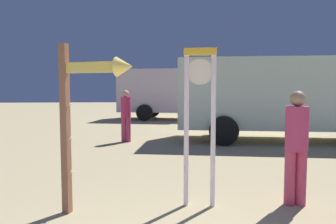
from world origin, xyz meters
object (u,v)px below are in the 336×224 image
object	(u,v)px
standing_clock	(200,112)
arrow_sign	(87,102)
person_near_clock	(296,142)
box_truck_far	(172,92)
box_truck_near	(279,95)
person_distant	(126,113)

from	to	relation	value
standing_clock	arrow_sign	size ratio (longest dim) A/B	0.99
person_near_clock	standing_clock	bearing A→B (deg)	176.72
person_near_clock	box_truck_far	world-z (taller)	box_truck_far
box_truck_far	box_truck_near	bearing A→B (deg)	-69.40
standing_clock	person_near_clock	size ratio (longest dim) A/B	1.36
standing_clock	person_distant	bearing A→B (deg)	103.75
standing_clock	arrow_sign	bearing A→B (deg)	-171.61
arrow_sign	standing_clock	bearing A→B (deg)	8.39
person_distant	person_near_clock	bearing A→B (deg)	-63.94
person_distant	arrow_sign	bearing A→B (deg)	-91.64
standing_clock	box_truck_far	distance (m)	13.13
arrow_sign	person_distant	distance (m)	5.90
person_near_clock	box_truck_near	size ratio (longest dim) A/B	0.23
standing_clock	person_distant	size ratio (longest dim) A/B	1.36
arrow_sign	person_near_clock	size ratio (longest dim) A/B	1.37
person_near_clock	person_distant	bearing A→B (deg)	116.06
person_near_clock	box_truck_near	xyz separation A→B (m)	(2.27, 5.54, 0.57)
arrow_sign	box_truck_far	distance (m)	13.54
arrow_sign	box_truck_far	xyz separation A→B (m)	(2.35, 13.34, 0.01)
arrow_sign	box_truck_near	world-z (taller)	box_truck_near
person_distant	box_truck_near	bearing A→B (deg)	-2.04
standing_clock	arrow_sign	world-z (taller)	arrow_sign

